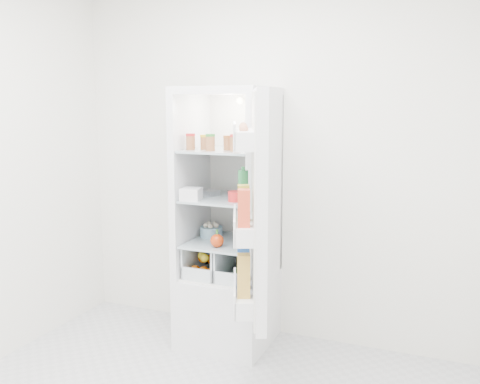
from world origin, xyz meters
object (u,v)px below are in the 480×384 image
at_px(mushroom_bowl, 211,232).
at_px(red_cabbage, 249,230).
at_px(fridge_door, 254,212).
at_px(refrigerator, 230,250).

bearing_deg(mushroom_bowl, red_cabbage, -5.59).
bearing_deg(fridge_door, red_cabbage, 1.12).
xyz_separation_m(red_cabbage, fridge_door, (0.26, -0.59, 0.26)).
bearing_deg(fridge_door, mushroom_bowl, 19.65).
xyz_separation_m(red_cabbage, mushroom_bowl, (-0.31, 0.03, -0.05)).
distance_m(refrigerator, fridge_door, 0.86).
xyz_separation_m(refrigerator, fridge_door, (0.42, -0.61, 0.43)).
bearing_deg(refrigerator, fridge_door, -55.70).
height_order(refrigerator, mushroom_bowl, refrigerator).
xyz_separation_m(refrigerator, mushroom_bowl, (-0.15, 0.00, 0.12)).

